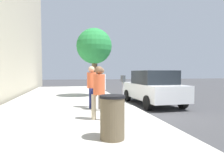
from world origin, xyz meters
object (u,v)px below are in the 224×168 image
object	(u,v)px
traffic_signal	(98,62)
parked_sedan_near	(153,87)
pedestrian_bystander	(99,89)
street_tree	(94,47)
trash_bin	(112,117)
parking_meter	(123,85)
parking_officer	(92,83)
pedestrian_at_meter	(101,85)

from	to	relation	value
traffic_signal	parked_sedan_near	bearing A→B (deg)	-165.23
pedestrian_bystander	street_tree	bearing A→B (deg)	24.26
traffic_signal	trash_bin	bearing A→B (deg)	173.60
parking_meter	traffic_signal	xyz separation A→B (m)	(8.92, -0.21, 1.41)
parking_meter	parking_officer	bearing A→B (deg)	59.41
pedestrian_bystander	trash_bin	world-z (taller)	pedestrian_bystander
pedestrian_at_meter	trash_bin	xyz separation A→B (m)	(-3.54, 0.29, -0.49)
parked_sedan_near	street_tree	xyz separation A→B (m)	(3.02, 2.67, 2.40)
parking_officer	traffic_signal	world-z (taller)	traffic_signal
trash_bin	street_tree	bearing A→B (deg)	-4.07
street_tree	trash_bin	distance (m)	8.71
pedestrian_bystander	parking_officer	xyz separation A→B (m)	(2.27, -0.01, 0.05)
parking_officer	traffic_signal	xyz separation A→B (m)	(8.21, -1.41, 1.36)
street_tree	traffic_signal	bearing A→B (deg)	-11.05
pedestrian_bystander	parking_officer	world-z (taller)	parking_officer
trash_bin	pedestrian_at_meter	bearing A→B (deg)	-4.66
pedestrian_bystander	pedestrian_at_meter	bearing A→B (deg)	18.82
parked_sedan_near	parking_meter	bearing A→B (deg)	131.04
pedestrian_bystander	parked_sedan_near	distance (m)	4.72
pedestrian_at_meter	parked_sedan_near	size ratio (longest dim) A/B	0.38
pedestrian_bystander	parking_officer	bearing A→B (deg)	29.66
pedestrian_at_meter	street_tree	size ratio (longest dim) A/B	0.40
pedestrian_bystander	trash_bin	size ratio (longest dim) A/B	1.71
trash_bin	parked_sedan_near	bearing A→B (deg)	-31.77
parking_officer	trash_bin	xyz separation A→B (m)	(-4.17, -0.03, -0.56)
street_tree	pedestrian_at_meter	bearing A→B (deg)	176.37
street_tree	traffic_signal	world-z (taller)	street_tree
pedestrian_at_meter	parking_officer	bearing A→B (deg)	112.40
parking_meter	trash_bin	distance (m)	3.69
pedestrian_at_meter	parked_sedan_near	distance (m)	3.45
parking_meter	traffic_signal	distance (m)	9.04
parking_meter	street_tree	distance (m)	5.31
parking_meter	parked_sedan_near	xyz separation A→B (m)	(1.81, -2.08, -0.27)
parked_sedan_near	trash_bin	xyz separation A→B (m)	(-5.27, 3.26, -0.24)
pedestrian_bystander	parking_officer	distance (m)	2.27
parking_officer	parked_sedan_near	bearing A→B (deg)	36.24
parking_meter	trash_bin	bearing A→B (deg)	161.14
pedestrian_bystander	traffic_signal	world-z (taller)	traffic_signal
parking_officer	street_tree	size ratio (longest dim) A/B	0.42
parked_sedan_near	pedestrian_bystander	bearing A→B (deg)	135.68
parking_meter	pedestrian_at_meter	distance (m)	0.90
pedestrian_bystander	traffic_signal	distance (m)	10.67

